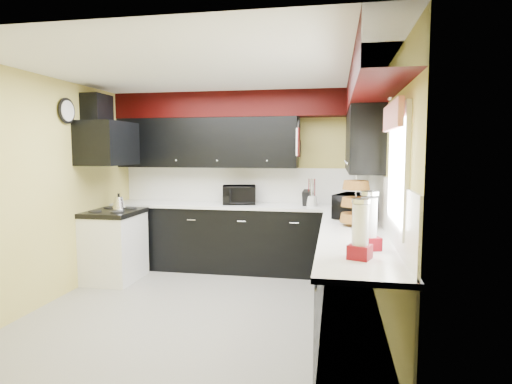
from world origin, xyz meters
The scene contains 35 objects.
ground centered at (0.00, 0.00, 0.00)m, with size 3.60×3.60×0.00m, color gray.
wall_back centered at (0.00, 1.80, 1.25)m, with size 3.60×0.06×2.50m, color #E0C666.
wall_right centered at (1.80, 0.00, 1.25)m, with size 0.06×3.60×2.50m, color #E0C666.
wall_left centered at (-1.80, 0.00, 1.25)m, with size 0.06×3.60×2.50m, color #E0C666.
ceiling centered at (0.00, 0.00, 2.50)m, with size 3.60×3.60×0.06m, color white.
cab_back centered at (0.00, 1.50, 0.45)m, with size 3.60×0.60×0.90m, color black.
cab_right centered at (1.50, -0.30, 0.45)m, with size 0.60×3.00×0.90m, color black.
counter_back centered at (0.00, 1.50, 0.92)m, with size 3.62×0.64×0.04m, color white.
counter_right centered at (1.50, -0.30, 0.92)m, with size 0.64×3.02×0.04m, color white.
splash_back centered at (0.00, 1.79, 1.19)m, with size 3.60×0.02×0.50m, color white.
splash_right centered at (1.79, 0.00, 1.19)m, with size 0.02×3.60×0.50m, color white.
upper_back centered at (-0.50, 1.62, 1.80)m, with size 2.60×0.35×0.70m, color black.
upper_right centered at (1.62, 0.90, 1.80)m, with size 0.35×1.80×0.70m, color black.
soffit_back centered at (0.00, 1.62, 2.33)m, with size 3.60×0.36×0.35m, color black.
soffit_right centered at (1.62, -0.18, 2.33)m, with size 0.36×3.24×0.35m, color black.
stove centered at (-1.50, 0.75, 0.43)m, with size 0.60×0.75×0.86m, color white.
cooktop centered at (-1.50, 0.75, 0.89)m, with size 0.62×0.77×0.06m, color black.
hood centered at (-1.55, 0.75, 1.78)m, with size 0.50×0.78×0.55m, color black.
hood_duct centered at (-1.68, 0.75, 2.20)m, with size 0.24×0.40×0.40m, color black.
window centered at (1.79, -0.90, 1.55)m, with size 0.03×0.86×0.96m, color white, non-canonical shape.
valance centered at (1.73, -0.90, 1.95)m, with size 0.04×0.88×0.20m, color red.
pan_top centered at (0.82, 1.55, 2.00)m, with size 0.03×0.22×0.40m, color black, non-canonical shape.
pan_mid centered at (0.82, 1.42, 1.75)m, with size 0.03×0.28×0.46m, color black, non-canonical shape.
pan_low centered at (0.82, 1.68, 1.72)m, with size 0.03×0.24×0.42m, color black, non-canonical shape.
cut_board centered at (0.83, 1.30, 1.80)m, with size 0.03×0.26×0.35m, color white.
baskets centered at (1.52, 0.05, 1.18)m, with size 0.27×0.27×0.50m, color brown, non-canonical shape.
clock centered at (-1.77, 0.25, 2.15)m, with size 0.03×0.30×0.30m, color black, non-canonical shape.
deco_plate centered at (1.77, -0.35, 2.25)m, with size 0.03×0.24×0.24m, color white, non-canonical shape.
toaster_oven centered at (-0.01, 1.53, 1.07)m, with size 0.45×0.38×0.26m, color black.
microwave centered at (1.52, 0.55, 1.08)m, with size 0.49×0.33×0.27m, color black.
utensil_crock centered at (1.01, 1.46, 1.01)m, with size 0.13×0.13×0.14m, color silver.
knife_block centered at (0.94, 1.49, 1.05)m, with size 0.10×0.14×0.21m, color black.
kettle centered at (-1.51, 0.92, 1.00)m, with size 0.18×0.18×0.16m, color silver, non-canonical shape.
dispenser_a centered at (1.57, -0.99, 1.15)m, with size 0.16×0.16×0.43m, color maroon, non-canonical shape.
dispenser_b centered at (1.49, -1.30, 1.14)m, with size 0.15×0.15×0.39m, color #600513, non-canonical shape.
Camera 1 is at (1.31, -4.30, 1.69)m, focal length 30.00 mm.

